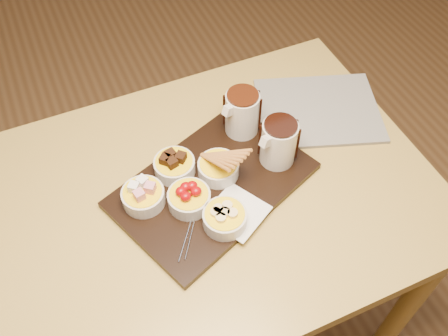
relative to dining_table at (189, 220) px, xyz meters
name	(u,v)px	position (x,y,z in m)	size (l,w,h in m)	color
ground	(199,316)	(0.00, 0.00, -0.65)	(5.00, 5.00, 0.00)	brown
dining_table	(189,220)	(0.00, 0.00, 0.00)	(1.20, 0.80, 0.75)	#B09341
serving_board	(213,185)	(0.07, 0.01, 0.11)	(0.46, 0.30, 0.02)	black
napkin	(237,212)	(0.09, -0.09, 0.12)	(0.12, 0.12, 0.00)	white
bowl_marshmallows	(143,197)	(-0.10, 0.02, 0.14)	(0.10, 0.10, 0.04)	beige
bowl_cake	(175,166)	(0.00, 0.07, 0.14)	(0.10, 0.10, 0.04)	beige
bowl_strawberries	(189,199)	(0.00, -0.03, 0.14)	(0.10, 0.10, 0.04)	beige
bowl_biscotti	(218,169)	(0.09, 0.03, 0.14)	(0.10, 0.10, 0.04)	beige
bowl_bananas	(225,218)	(0.05, -0.11, 0.14)	(0.10, 0.10, 0.04)	beige
pitcher_dark_chocolate	(279,143)	(0.25, 0.01, 0.18)	(0.09, 0.09, 0.12)	silver
pitcher_milk_chocolate	(242,113)	(0.21, 0.13, 0.18)	(0.09, 0.09, 0.12)	silver
fondue_skewers	(194,212)	(0.00, -0.06, 0.12)	(0.26, 0.03, 0.01)	silver
newspaper	(318,110)	(0.43, 0.12, 0.10)	(0.33, 0.26, 0.01)	beige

